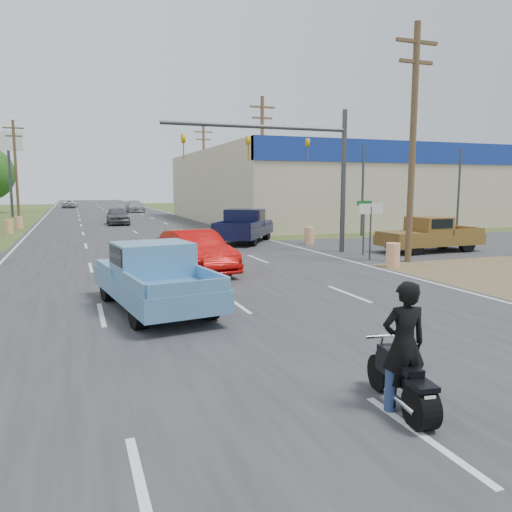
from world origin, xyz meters
name	(u,v)px	position (x,y,z in m)	size (l,w,h in m)	color
ground	(423,438)	(0.00, 0.00, 0.00)	(200.00, 200.00, 0.00)	#3F4F1F
main_road	(125,224)	(0.00, 40.00, 0.01)	(15.00, 180.00, 0.02)	#2D2D30
cross_road	(170,257)	(0.00, 18.00, 0.01)	(120.00, 10.00, 0.02)	#2D2D30
dirt_verge	(488,271)	(11.00, 10.00, 0.01)	(8.00, 18.00, 0.01)	brown
big_box_store	(427,187)	(32.00, 39.93, 3.31)	(50.00, 28.10, 6.60)	#B7A88C
utility_pole_1	(413,138)	(9.50, 13.00, 5.32)	(2.00, 0.28, 10.00)	#4C3823
utility_pole_2	(262,160)	(9.50, 31.00, 5.32)	(2.00, 0.28, 10.00)	#4C3823
utility_pole_3	(204,168)	(9.50, 49.00, 5.32)	(2.00, 0.28, 10.00)	#4C3823
utility_pole_6	(16,167)	(-9.50, 52.00, 5.32)	(2.00, 0.28, 10.00)	#4C3823
tree_3	(422,171)	(55.00, 70.00, 6.19)	(8.40, 8.40, 10.40)	#422D19
tree_5	(245,175)	(30.00, 95.00, 5.88)	(7.98, 7.98, 9.88)	#422D19
barrel_0	(393,255)	(8.00, 12.00, 0.50)	(0.56, 0.56, 1.00)	orange
barrel_1	(309,236)	(8.40, 20.50, 0.50)	(0.56, 0.56, 1.00)	orange
barrel_2	(9,226)	(-8.50, 34.00, 0.50)	(0.56, 0.56, 1.00)	orange
barrel_3	(19,223)	(-8.20, 38.00, 0.50)	(0.56, 0.56, 1.00)	orange
pole_sign_left_far	(8,151)	(-10.50, 56.00, 7.17)	(3.00, 0.35, 9.20)	#3F3F44
lane_sign	(371,218)	(8.20, 14.00, 1.90)	(1.20, 0.08, 2.52)	#3F3F44
street_name_sign	(364,222)	(8.80, 15.50, 1.61)	(0.80, 0.08, 2.61)	#3F3F44
signal_mast	(294,154)	(5.82, 17.00, 4.80)	(9.12, 0.40, 7.00)	#3F3F44
red_convertible	(195,252)	(0.16, 13.58, 0.80)	(1.68, 4.83, 1.59)	#B60A08
motorcycle	(403,384)	(0.20, 0.72, 0.43)	(0.64, 1.90, 0.96)	black
rider	(404,351)	(0.20, 0.75, 0.92)	(0.67, 0.44, 1.84)	black
blue_pickup	(153,275)	(-2.24, 8.26, 0.91)	(2.84, 5.66, 1.80)	black
navy_pickup	(245,226)	(5.35, 22.92, 0.99)	(5.16, 6.18, 1.96)	black
brown_pickup	(428,234)	(12.54, 15.50, 0.89)	(5.40, 2.22, 1.77)	black
distant_car_grey	(118,216)	(-0.56, 40.04, 0.77)	(1.82, 4.53, 1.54)	#4F4F53
distant_car_silver	(135,206)	(3.52, 62.57, 0.75)	(2.10, 5.16, 1.50)	#9E9EA2
distant_car_white	(70,204)	(-4.69, 79.80, 0.62)	(2.07, 4.49, 1.25)	#BEBEBE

